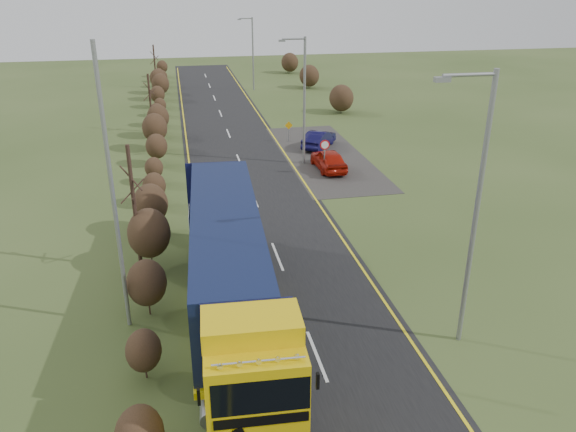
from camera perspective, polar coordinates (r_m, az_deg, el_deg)
The scene contains 14 objects.
ground at distance 24.22m, azimuth 0.62°, elevation -8.43°, with size 160.00×160.00×0.00m, color #374A1F.
road at distance 33.01m, azimuth -2.95°, elevation 0.54°, with size 8.00×120.00×0.02m, color black.
layby at distance 43.49m, azimuth 3.59°, elevation 6.16°, with size 6.00×18.00×0.02m, color #322F2C.
lane_markings at distance 32.72m, azimuth -2.87°, elevation 0.37°, with size 7.52×116.00×0.01m.
hedgerow at distance 30.22m, azimuth -13.72°, elevation 0.98°, with size 2.24×102.04×6.05m.
lorry at distance 21.25m, azimuth -5.91°, elevation -5.52°, with size 3.32×16.11×4.46m.
car_red_hatchback at distance 40.02m, azimuth 4.15°, elevation 5.72°, with size 1.75×4.36×1.48m, color #A71608.
car_blue_sedan at distance 45.45m, azimuth 3.17°, elevation 7.80°, with size 1.46×4.19×1.38m, color #0B0934.
streetlight_near at distance 20.12m, azimuth 18.37°, elevation 1.25°, with size 2.13×0.20×10.06m.
streetlight_mid at distance 40.34m, azimuth 1.52°, elevation 12.07°, with size 1.91×0.18×8.97m.
streetlight_far at distance 69.25m, azimuth -3.67°, elevation 16.39°, with size 1.79×0.18×8.40m.
left_pole at distance 21.06m, azimuth -17.35°, elevation 1.88°, with size 0.16×0.16×10.84m, color gray.
speed_sign at distance 38.67m, azimuth 3.74°, elevation 6.67°, with size 0.69×0.10×2.48m.
warning_board at distance 46.91m, azimuth 0.07°, elevation 8.76°, with size 0.66×0.11×1.74m.
Camera 1 is at (-4.30, -20.18, 12.67)m, focal length 35.00 mm.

